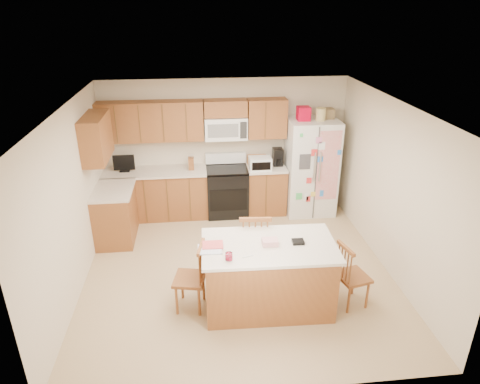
{
  "coord_description": "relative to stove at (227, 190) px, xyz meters",
  "views": [
    {
      "loc": [
        -0.56,
        -5.43,
        3.74
      ],
      "look_at": [
        0.07,
        0.35,
        1.14
      ],
      "focal_mm": 32.0,
      "sensor_mm": 36.0,
      "label": 1
    }
  ],
  "objects": [
    {
      "name": "cabinetry",
      "position": [
        -0.98,
        -0.15,
        0.44
      ],
      "size": [
        3.36,
        1.56,
        2.15
      ],
      "color": "#985B2D",
      "rests_on": "ground"
    },
    {
      "name": "windsor_chair_right",
      "position": [
        1.4,
        -2.89,
        -0.04
      ],
      "size": [
        0.46,
        0.47,
        0.92
      ],
      "color": "#985B2D",
      "rests_on": "ground"
    },
    {
      "name": "room_shell",
      "position": [
        0.0,
        -1.94,
        0.97
      ],
      "size": [
        4.6,
        4.6,
        2.52
      ],
      "color": "beige",
      "rests_on": "ground"
    },
    {
      "name": "stove",
      "position": [
        0.0,
        0.0,
        0.0
      ],
      "size": [
        0.76,
        0.65,
        1.13
      ],
      "color": "black",
      "rests_on": "ground"
    },
    {
      "name": "refrigerator",
      "position": [
        1.57,
        -0.06,
        0.45
      ],
      "size": [
        0.9,
        0.79,
        2.04
      ],
      "color": "white",
      "rests_on": "ground"
    },
    {
      "name": "ground",
      "position": [
        0.0,
        -1.94,
        -0.47
      ],
      "size": [
        4.5,
        4.5,
        0.0
      ],
      "primitive_type": "plane",
      "color": "tan",
      "rests_on": "ground"
    },
    {
      "name": "windsor_chair_left",
      "position": [
        -0.69,
        -2.72,
        -0.02
      ],
      "size": [
        0.46,
        0.48,
        0.95
      ],
      "color": "#985B2D",
      "rests_on": "ground"
    },
    {
      "name": "island",
      "position": [
        0.31,
        -2.78,
        -0.0
      ],
      "size": [
        1.77,
        1.04,
        1.02
      ],
      "color": "#985B2D",
      "rests_on": "ground"
    },
    {
      "name": "windsor_chair_back",
      "position": [
        0.22,
        -2.15,
        0.03
      ],
      "size": [
        0.5,
        0.48,
        1.07
      ],
      "color": "#985B2D",
      "rests_on": "ground"
    }
  ]
}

